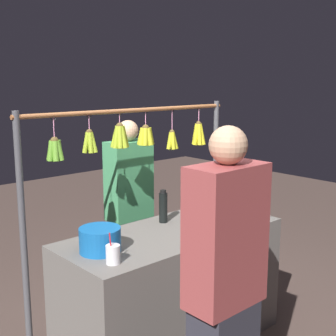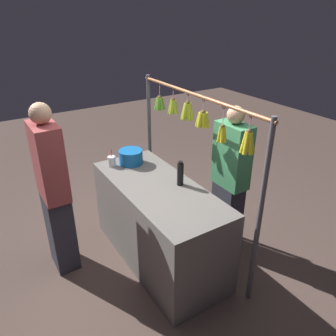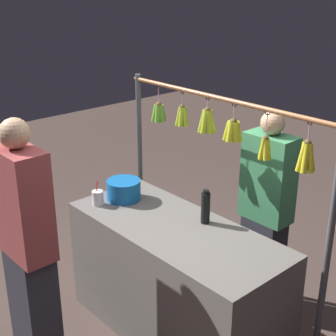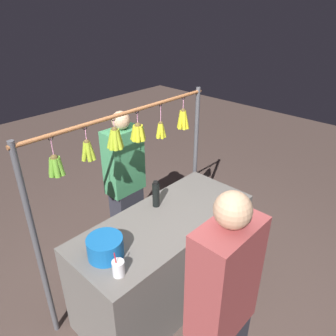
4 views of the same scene
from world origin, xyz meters
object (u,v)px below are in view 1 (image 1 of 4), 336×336
at_px(water_bottle, 163,207).
at_px(customer_person, 224,297).
at_px(drink_cup, 113,254).
at_px(blue_bucket, 100,240).
at_px(vendor_person, 129,215).

distance_m(water_bottle, customer_person, 1.22).
bearing_deg(drink_cup, blue_bucket, -103.49).
distance_m(water_bottle, drink_cup, 0.85).
relative_size(drink_cup, customer_person, 0.11).
height_order(drink_cup, customer_person, customer_person).
relative_size(water_bottle, blue_bucket, 0.96).
height_order(water_bottle, customer_person, customer_person).
bearing_deg(water_bottle, blue_bucket, 15.11).
bearing_deg(vendor_person, drink_cup, 48.34).
bearing_deg(vendor_person, blue_bucket, 43.04).
distance_m(water_bottle, vendor_person, 0.61).
relative_size(blue_bucket, drink_cup, 1.38).
bearing_deg(customer_person, water_bottle, -116.64).
bearing_deg(drink_cup, customer_person, 106.40).
height_order(blue_bucket, customer_person, customer_person).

